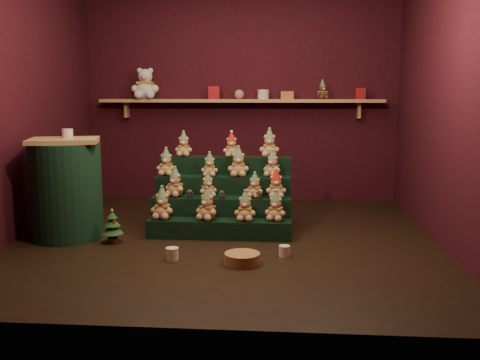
# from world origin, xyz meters

# --- Properties ---
(ground) EXTENTS (4.00, 4.00, 0.00)m
(ground) POSITION_xyz_m (0.00, 0.00, 0.00)
(ground) COLOR black
(ground) RESTS_ON ground
(back_wall) EXTENTS (4.00, 0.10, 2.80)m
(back_wall) POSITION_xyz_m (0.00, 2.05, 1.40)
(back_wall) COLOR black
(back_wall) RESTS_ON ground
(front_wall) EXTENTS (4.00, 0.10, 2.80)m
(front_wall) POSITION_xyz_m (0.00, -2.05, 1.40)
(front_wall) COLOR black
(front_wall) RESTS_ON ground
(left_wall) EXTENTS (0.10, 4.00, 2.80)m
(left_wall) POSITION_xyz_m (-2.05, 0.00, 1.40)
(left_wall) COLOR black
(left_wall) RESTS_ON ground
(right_wall) EXTENTS (0.10, 4.00, 2.80)m
(right_wall) POSITION_xyz_m (2.05, 0.00, 1.40)
(right_wall) COLOR black
(right_wall) RESTS_ON ground
(back_shelf) EXTENTS (3.60, 0.26, 0.24)m
(back_shelf) POSITION_xyz_m (0.00, 1.87, 1.29)
(back_shelf) COLOR tan
(back_shelf) RESTS_ON ground
(riser_tier_front) EXTENTS (1.40, 0.22, 0.18)m
(riser_tier_front) POSITION_xyz_m (-0.07, 0.04, 0.09)
(riser_tier_front) COLOR black
(riser_tier_front) RESTS_ON ground
(riser_tier_midfront) EXTENTS (1.40, 0.22, 0.36)m
(riser_tier_midfront) POSITION_xyz_m (-0.07, 0.26, 0.18)
(riser_tier_midfront) COLOR black
(riser_tier_midfront) RESTS_ON ground
(riser_tier_midback) EXTENTS (1.40, 0.22, 0.54)m
(riser_tier_midback) POSITION_xyz_m (-0.07, 0.48, 0.27)
(riser_tier_midback) COLOR black
(riser_tier_midback) RESTS_ON ground
(riser_tier_back) EXTENTS (1.40, 0.22, 0.72)m
(riser_tier_back) POSITION_xyz_m (-0.07, 0.70, 0.36)
(riser_tier_back) COLOR black
(riser_tier_back) RESTS_ON ground
(teddy_0) EXTENTS (0.24, 0.23, 0.31)m
(teddy_0) POSITION_xyz_m (-0.62, 0.05, 0.34)
(teddy_0) COLOR tan
(teddy_0) RESTS_ON riser_tier_front
(teddy_1) EXTENTS (0.28, 0.27, 0.31)m
(teddy_1) POSITION_xyz_m (-0.18, 0.03, 0.33)
(teddy_1) COLOR tan
(teddy_1) RESTS_ON riser_tier_front
(teddy_2) EXTENTS (0.21, 0.19, 0.29)m
(teddy_2) POSITION_xyz_m (0.19, 0.03, 0.32)
(teddy_2) COLOR tan
(teddy_2) RESTS_ON riser_tier_front
(teddy_3) EXTENTS (0.25, 0.23, 0.29)m
(teddy_3) POSITION_xyz_m (0.48, 0.06, 0.32)
(teddy_3) COLOR tan
(teddy_3) RESTS_ON riser_tier_front
(teddy_4) EXTENTS (0.27, 0.26, 0.29)m
(teddy_4) POSITION_xyz_m (-0.54, 0.28, 0.51)
(teddy_4) COLOR tan
(teddy_4) RESTS_ON riser_tier_midfront
(teddy_5) EXTENTS (0.24, 0.23, 0.25)m
(teddy_5) POSITION_xyz_m (-0.20, 0.26, 0.49)
(teddy_5) COLOR tan
(teddy_5) RESTS_ON riser_tier_midfront
(teddy_6) EXTENTS (0.22, 0.21, 0.25)m
(teddy_6) POSITION_xyz_m (0.27, 0.27, 0.49)
(teddy_6) COLOR tan
(teddy_6) RESTS_ON riser_tier_midfront
(teddy_7) EXTENTS (0.22, 0.20, 0.28)m
(teddy_7) POSITION_xyz_m (0.48, 0.28, 0.50)
(teddy_7) COLOR tan
(teddy_7) RESTS_ON riser_tier_midfront
(teddy_8) EXTENTS (0.21, 0.19, 0.28)m
(teddy_8) POSITION_xyz_m (-0.67, 0.50, 0.68)
(teddy_8) COLOR tan
(teddy_8) RESTS_ON riser_tier_midback
(teddy_9) EXTENTS (0.18, 0.16, 0.25)m
(teddy_9) POSITION_xyz_m (-0.21, 0.46, 0.66)
(teddy_9) COLOR tan
(teddy_9) RESTS_ON riser_tier_midback
(teddy_10) EXTENTS (0.23, 0.21, 0.31)m
(teddy_10) POSITION_xyz_m (0.09, 0.49, 0.69)
(teddy_10) COLOR tan
(teddy_10) RESTS_ON riser_tier_midback
(teddy_11) EXTENTS (0.25, 0.24, 0.27)m
(teddy_11) POSITION_xyz_m (0.44, 0.50, 0.67)
(teddy_11) COLOR tan
(teddy_11) RESTS_ON riser_tier_midback
(teddy_12) EXTENTS (0.19, 0.17, 0.26)m
(teddy_12) POSITION_xyz_m (-0.52, 0.70, 0.85)
(teddy_12) COLOR tan
(teddy_12) RESTS_ON riser_tier_back
(teddy_13) EXTENTS (0.20, 0.19, 0.26)m
(teddy_13) POSITION_xyz_m (-0.00, 0.68, 0.85)
(teddy_13) COLOR tan
(teddy_13) RESTS_ON riser_tier_back
(teddy_14) EXTENTS (0.22, 0.20, 0.30)m
(teddy_14) POSITION_xyz_m (0.40, 0.72, 0.87)
(teddy_14) COLOR tan
(teddy_14) RESTS_ON riser_tier_back
(snow_globe_a) EXTENTS (0.06, 0.06, 0.09)m
(snow_globe_a) POSITION_xyz_m (-0.38, 0.20, 0.40)
(snow_globe_a) COLOR black
(snow_globe_a) RESTS_ON riser_tier_midfront
(snow_globe_b) EXTENTS (0.06, 0.06, 0.08)m
(snow_globe_b) POSITION_xyz_m (-0.05, 0.20, 0.40)
(snow_globe_b) COLOR black
(snow_globe_b) RESTS_ON riser_tier_midfront
(snow_globe_c) EXTENTS (0.06, 0.06, 0.08)m
(snow_globe_c) POSITION_xyz_m (0.32, 0.20, 0.40)
(snow_globe_c) COLOR black
(snow_globe_c) RESTS_ON riser_tier_midfront
(side_table) EXTENTS (0.75, 0.68, 0.97)m
(side_table) POSITION_xyz_m (-1.53, -0.06, 0.48)
(side_table) COLOR tan
(side_table) RESTS_ON ground
(table_ornament) EXTENTS (0.10, 0.10, 0.08)m
(table_ornament) POSITION_xyz_m (-1.53, 0.04, 1.01)
(table_ornament) COLOR beige
(table_ornament) RESTS_ON side_table
(mini_christmas_tree) EXTENTS (0.20, 0.20, 0.34)m
(mini_christmas_tree) POSITION_xyz_m (-1.04, -0.21, 0.16)
(mini_christmas_tree) COLOR #402016
(mini_christmas_tree) RESTS_ON ground
(mug_left) EXTENTS (0.11, 0.11, 0.11)m
(mug_left) POSITION_xyz_m (-0.38, -0.69, 0.05)
(mug_left) COLOR beige
(mug_left) RESTS_ON ground
(mug_right) EXTENTS (0.10, 0.10, 0.10)m
(mug_right) POSITION_xyz_m (0.57, -0.52, 0.05)
(mug_right) COLOR beige
(mug_right) RESTS_ON ground
(wicker_basket) EXTENTS (0.35, 0.35, 0.09)m
(wicker_basket) POSITION_xyz_m (0.22, -0.75, 0.05)
(wicker_basket) COLOR #9F6E40
(wicker_basket) RESTS_ON ground
(white_bear) EXTENTS (0.37, 0.34, 0.49)m
(white_bear) POSITION_xyz_m (-1.22, 1.84, 1.57)
(white_bear) COLOR silver
(white_bear) RESTS_ON back_shelf
(brown_bear) EXTENTS (0.21, 0.21, 0.23)m
(brown_bear) POSITION_xyz_m (1.03, 1.84, 1.44)
(brown_bear) COLOR #4F2A1A
(brown_bear) RESTS_ON back_shelf
(gift_tin_red_a) EXTENTS (0.14, 0.14, 0.16)m
(gift_tin_red_a) POSITION_xyz_m (-0.33, 1.85, 1.40)
(gift_tin_red_a) COLOR maroon
(gift_tin_red_a) RESTS_ON back_shelf
(gift_tin_cream) EXTENTS (0.14, 0.14, 0.12)m
(gift_tin_cream) POSITION_xyz_m (0.29, 1.85, 1.38)
(gift_tin_cream) COLOR beige
(gift_tin_cream) RESTS_ON back_shelf
(gift_tin_red_b) EXTENTS (0.12, 0.12, 0.14)m
(gift_tin_red_b) POSITION_xyz_m (1.50, 1.85, 1.39)
(gift_tin_red_b) COLOR maroon
(gift_tin_red_b) RESTS_ON back_shelf
(shelf_plush_ball) EXTENTS (0.12, 0.12, 0.12)m
(shelf_plush_ball) POSITION_xyz_m (-0.01, 1.85, 1.38)
(shelf_plush_ball) COLOR tan
(shelf_plush_ball) RESTS_ON back_shelf
(scarf_gift_box) EXTENTS (0.16, 0.10, 0.10)m
(scarf_gift_box) POSITION_xyz_m (0.59, 1.85, 1.37)
(scarf_gift_box) COLOR #CF5B1D
(scarf_gift_box) RESTS_ON back_shelf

